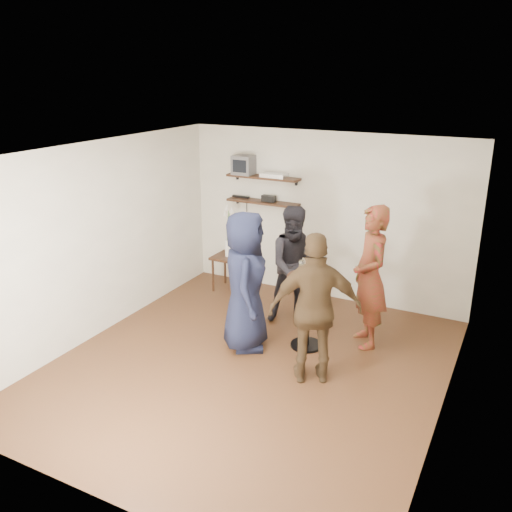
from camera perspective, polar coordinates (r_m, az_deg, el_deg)
The scene contains 18 objects.
room at distance 6.23m, azimuth -0.79°, elevation -1.13°, with size 4.58×5.08×2.68m.
shelf_upper at distance 8.56m, azimuth 0.75°, elevation 8.30°, with size 1.20×0.25×0.04m, color black.
shelf_lower at distance 8.65m, azimuth 0.74°, elevation 5.70°, with size 1.20×0.25×0.04m, color black.
crt_monitor at distance 8.69m, azimuth -1.27°, elevation 9.58°, with size 0.32×0.30×0.30m, color #59595B.
dvd_deck at distance 8.47m, azimuth 1.94°, elevation 8.50°, with size 0.40×0.24×0.06m, color silver.
radio at distance 8.59m, azimuth 1.34°, elevation 6.06°, with size 0.22×0.10×0.10m, color black.
power_strip at distance 8.88m, azimuth -1.62°, elevation 6.26°, with size 0.30×0.05×0.03m, color black.
side_table at distance 8.83m, azimuth -2.85°, elevation -0.57°, with size 0.49×0.49×0.58m.
vase_lilies at distance 8.71m, azimuth -2.90°, elevation 1.75°, with size 0.19×0.19×0.88m.
drinks_table at distance 6.98m, azimuth 5.46°, elevation -4.82°, with size 0.54×0.54×0.99m.
wine_glass_fl at distance 6.78m, azimuth 4.84°, elevation -0.99°, with size 0.07×0.07×0.21m.
wine_glass_fr at distance 6.74m, azimuth 6.02°, elevation -1.09°, with size 0.07×0.07×0.22m.
wine_glass_bl at distance 6.85m, azimuth 5.63°, elevation -0.90°, with size 0.07×0.07×0.20m.
wine_glass_br at distance 6.79m, azimuth 5.88°, elevation -1.08°, with size 0.07×0.07×0.20m.
person_plaid at distance 7.06m, azimuth 11.91°, elevation -2.19°, with size 0.69×0.45×1.88m, color red.
person_dark at distance 7.62m, azimuth 4.26°, elevation -0.96°, with size 0.82×0.64×1.69m, color black.
person_navy at distance 6.85m, azimuth -1.14°, elevation -2.69°, with size 0.89×0.58×1.82m, color black.
person_brown at distance 6.15m, azimuth 6.27°, elevation -5.61°, with size 1.05×0.44×1.79m, color #44311D.
Camera 1 is at (2.75, -5.16, 3.45)m, focal length 38.00 mm.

